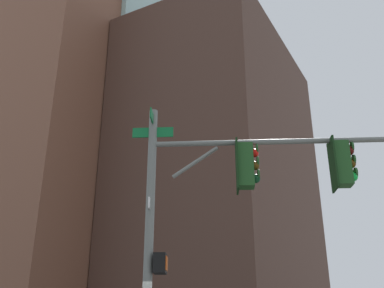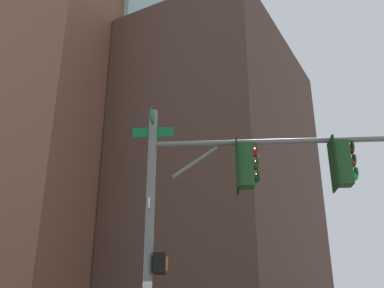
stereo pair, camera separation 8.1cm
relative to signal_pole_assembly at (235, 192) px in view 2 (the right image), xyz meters
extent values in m
cylinder|color=slate|center=(-0.78, 1.65, -1.16)|extent=(0.19, 0.19, 6.36)
cylinder|color=slate|center=(0.38, -0.80, 1.17)|extent=(2.42, 4.95, 0.12)
cylinder|color=slate|center=(-0.36, 0.76, 0.72)|extent=(0.52, 0.97, 0.75)
cube|color=#0F6B33|center=(-0.78, 1.65, 1.77)|extent=(0.83, 0.41, 0.24)
cube|color=#0F6B33|center=(-0.78, 1.65, 1.47)|extent=(0.43, 0.86, 0.24)
cube|color=white|center=(-0.78, 1.65, -0.25)|extent=(0.42, 0.22, 0.24)
cube|color=#1E4C1E|center=(0.11, -0.24, 0.61)|extent=(0.45, 0.45, 1.00)
cube|color=black|center=(0.03, -0.07, 0.61)|extent=(0.51, 0.27, 1.16)
sphere|color=red|center=(0.20, -0.42, 0.91)|extent=(0.20, 0.20, 0.20)
cylinder|color=#1E4C1E|center=(0.23, -0.48, 1.00)|extent=(0.23, 0.13, 0.23)
sphere|color=#4C330A|center=(0.20, -0.42, 0.61)|extent=(0.20, 0.20, 0.20)
cylinder|color=#1E4C1E|center=(0.23, -0.48, 0.70)|extent=(0.23, 0.13, 0.23)
sphere|color=#0A3819|center=(0.20, -0.42, 0.31)|extent=(0.20, 0.20, 0.20)
cylinder|color=#1E4C1E|center=(0.23, -0.48, 0.40)|extent=(0.23, 0.13, 0.23)
cube|color=#1E4C1E|center=(1.00, -2.12, 0.61)|extent=(0.45, 0.45, 1.00)
cube|color=black|center=(0.92, -1.95, 0.61)|extent=(0.51, 0.27, 1.16)
sphere|color=#470A07|center=(1.09, -2.31, 0.91)|extent=(0.20, 0.20, 0.20)
cylinder|color=#1E4C1E|center=(1.12, -2.36, 1.00)|extent=(0.23, 0.13, 0.23)
sphere|color=#4C330A|center=(1.09, -2.31, 0.61)|extent=(0.20, 0.20, 0.20)
cylinder|color=#1E4C1E|center=(1.12, -2.36, 0.70)|extent=(0.23, 0.13, 0.23)
sphere|color=green|center=(1.09, -2.31, 0.31)|extent=(0.20, 0.20, 0.20)
cylinder|color=#1E4C1E|center=(1.12, -2.36, 0.40)|extent=(0.23, 0.13, 0.23)
cube|color=black|center=(-0.67, 1.42, -1.48)|extent=(0.43, 0.38, 0.40)
cube|color=#EA5914|center=(-0.61, 1.30, -1.48)|extent=(0.24, 0.13, 0.28)
cube|color=brown|center=(25.37, 30.39, 20.58)|extent=(21.70, 17.64, 49.84)
cube|color=#4C3328|center=(31.05, 14.43, 11.16)|extent=(21.25, 14.06, 30.99)
cube|color=#9EC6C1|center=(38.06, 34.18, 26.04)|extent=(31.79, 26.33, 60.75)
cube|color=#845B47|center=(60.06, 26.89, 20.56)|extent=(22.36, 17.02, 49.81)
camera|label=1|loc=(-8.84, -3.75, -2.93)|focal=43.31mm
camera|label=2|loc=(-8.80, -3.82, -2.93)|focal=43.31mm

